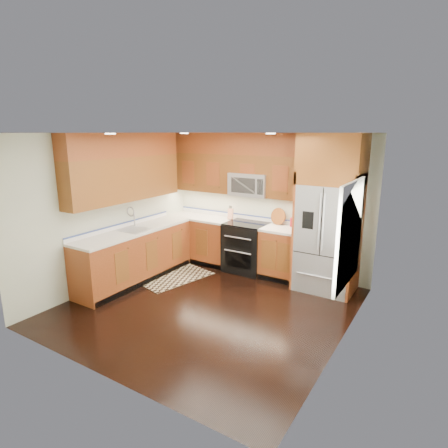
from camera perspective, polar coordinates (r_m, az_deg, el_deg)
The scene contains 16 objects.
ground at distance 5.90m, azimuth -2.47°, elevation -12.45°, with size 4.00×4.00×0.00m, color black.
wall_back at distance 7.15m, azimuth 6.53°, elevation 3.19°, with size 4.00×0.02×2.60m, color silver.
wall_left at distance 6.76m, azimuth -16.72°, elevation 2.07°, with size 0.02×4.00×2.60m, color silver.
wall_right at distance 4.65m, azimuth 18.16°, elevation -3.25°, with size 0.02×4.00×2.60m, color silver.
window at distance 4.82m, azimuth 18.58°, elevation -1.46°, with size 0.04×1.10×1.30m.
base_cabinets at distance 7.08m, azimuth -6.64°, elevation -4.01°, with size 2.85×3.00×0.90m.
countertop at distance 6.96m, azimuth -5.23°, elevation -0.28°, with size 2.86×3.01×0.04m.
upper_cabinets at distance 6.87m, azimuth -5.48°, elevation 8.89°, with size 2.85×3.00×1.15m.
range at distance 7.17m, azimuth 3.39°, elevation -3.55°, with size 0.76×0.67×0.95m.
microwave at distance 7.02m, azimuth 4.04°, elevation 6.03°, with size 0.76×0.40×0.42m.
refrigerator at distance 6.36m, azimuth 15.69°, elevation 1.45°, with size 0.98×0.75×2.60m.
sink_faucet at distance 6.79m, azimuth -13.63°, elevation -0.35°, with size 0.54×0.44×0.37m.
rug at distance 7.04m, azimuth -7.55°, elevation -8.00°, with size 0.79×1.31×0.01m, color black.
knife_block at distance 7.36m, azimuth 0.99°, elevation 1.59°, with size 0.14×0.16×0.27m.
utensil_crock at distance 6.89m, azimuth 10.53°, elevation 0.57°, with size 0.16×0.16×0.34m.
cutting_board at distance 7.01m, azimuth 8.22°, elevation 0.00°, with size 0.32×0.32×0.02m, color brown.
Camera 1 is at (3.01, -4.35, 2.62)m, focal length 30.00 mm.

